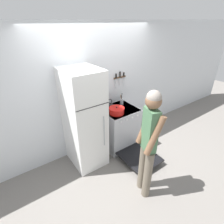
# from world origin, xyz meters

# --- Properties ---
(ground_plane) EXTENTS (14.00, 14.00, 0.00)m
(ground_plane) POSITION_xyz_m (0.00, 0.00, 0.00)
(ground_plane) COLOR slate
(wall_back) EXTENTS (10.00, 0.06, 2.55)m
(wall_back) POSITION_xyz_m (0.00, 0.03, 1.27)
(wall_back) COLOR silver
(wall_back) RESTS_ON ground_plane
(refrigerator) EXTENTS (0.60, 0.75, 1.87)m
(refrigerator) POSITION_xyz_m (-0.52, -0.36, 0.94)
(refrigerator) COLOR white
(refrigerator) RESTS_ON ground_plane
(stove_range) EXTENTS (0.71, 1.38, 0.91)m
(stove_range) POSITION_xyz_m (0.30, -0.37, 0.45)
(stove_range) COLOR silver
(stove_range) RESTS_ON ground_plane
(dutch_oven_pot) EXTENTS (0.35, 0.31, 0.15)m
(dutch_oven_pot) POSITION_xyz_m (0.14, -0.46, 0.97)
(dutch_oven_pot) COLOR red
(dutch_oven_pot) RESTS_ON stove_range
(tea_kettle) EXTENTS (0.20, 0.16, 0.21)m
(tea_kettle) POSITION_xyz_m (0.15, -0.20, 0.97)
(tea_kettle) COLOR black
(tea_kettle) RESTS_ON stove_range
(utensil_jar) EXTENTS (0.07, 0.07, 0.27)m
(utensil_jar) POSITION_xyz_m (0.48, -0.19, 0.99)
(utensil_jar) COLOR silver
(utensil_jar) RESTS_ON stove_range
(person) EXTENTS (0.36, 0.42, 1.79)m
(person) POSITION_xyz_m (-0.11, -1.55, 1.02)
(person) COLOR #6B6051
(person) RESTS_ON ground_plane
(wall_knife_strip) EXTENTS (0.31, 0.03, 0.35)m
(wall_knife_strip) POSITION_xyz_m (0.55, -0.02, 1.46)
(wall_knife_strip) COLOR brown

